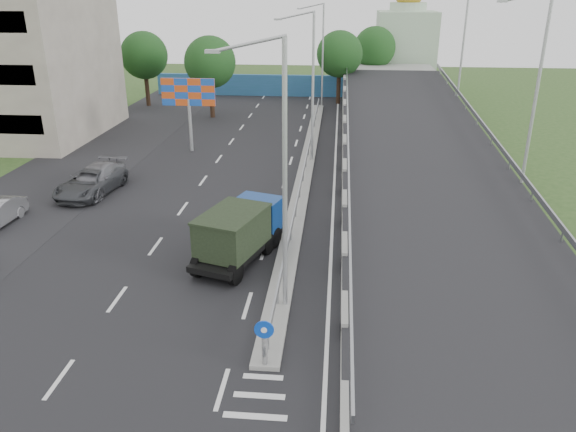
# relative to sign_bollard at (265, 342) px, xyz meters

# --- Properties ---
(ground) EXTENTS (160.00, 160.00, 0.00)m
(ground) POSITION_rel_sign_bollard_xyz_m (0.00, -2.17, -1.03)
(ground) COLOR #2D4C1E
(ground) RESTS_ON ground
(road_surface) EXTENTS (26.00, 90.00, 0.04)m
(road_surface) POSITION_rel_sign_bollard_xyz_m (-3.00, 17.83, -1.03)
(road_surface) COLOR black
(road_surface) RESTS_ON ground
(parking_strip) EXTENTS (8.00, 90.00, 0.05)m
(parking_strip) POSITION_rel_sign_bollard_xyz_m (-16.00, 17.83, -1.03)
(parking_strip) COLOR black
(parking_strip) RESTS_ON ground
(median) EXTENTS (1.00, 44.00, 0.20)m
(median) POSITION_rel_sign_bollard_xyz_m (0.00, 21.83, -0.93)
(median) COLOR gray
(median) RESTS_ON ground
(overpass_ramp) EXTENTS (10.00, 50.00, 3.50)m
(overpass_ramp) POSITION_rel_sign_bollard_xyz_m (7.50, 21.83, 0.72)
(overpass_ramp) COLOR gray
(overpass_ramp) RESTS_ON ground
(median_guardrail) EXTENTS (0.09, 44.00, 0.71)m
(median_guardrail) POSITION_rel_sign_bollard_xyz_m (0.00, 21.83, -0.28)
(median_guardrail) COLOR gray
(median_guardrail) RESTS_ON median
(sign_bollard) EXTENTS (0.64, 0.23, 1.67)m
(sign_bollard) POSITION_rel_sign_bollard_xyz_m (0.00, 0.00, 0.00)
(sign_bollard) COLOR black
(sign_bollard) RESTS_ON median
(lamp_post_near) EXTENTS (2.74, 0.18, 10.08)m
(lamp_post_near) POSITION_rel_sign_bollard_xyz_m (0.11, 3.83, 4.77)
(lamp_post_near) COLOR #B2B5B7
(lamp_post_near) RESTS_ON median
(lamp_post_mid) EXTENTS (2.74, 0.18, 10.08)m
(lamp_post_mid) POSITION_rel_sign_bollard_xyz_m (0.11, 23.83, 4.77)
(lamp_post_mid) COLOR #B2B5B7
(lamp_post_mid) RESTS_ON median
(lamp_post_far) EXTENTS (2.74, 0.18, 10.08)m
(lamp_post_far) POSITION_rel_sign_bollard_xyz_m (0.11, 43.83, 4.77)
(lamp_post_far) COLOR #B2B5B7
(lamp_post_far) RESTS_ON median
(blue_wall) EXTENTS (30.00, 0.50, 2.40)m
(blue_wall) POSITION_rel_sign_bollard_xyz_m (-4.00, 49.83, 0.17)
(blue_wall) COLOR #256088
(blue_wall) RESTS_ON ground
(church) EXTENTS (7.00, 7.00, 13.80)m
(church) POSITION_rel_sign_bollard_xyz_m (10.00, 57.83, 4.28)
(church) COLOR #B2CCAD
(church) RESTS_ON ground
(billboard) EXTENTS (4.00, 0.24, 5.50)m
(billboard) POSITION_rel_sign_bollard_xyz_m (-9.00, 25.83, 3.15)
(billboard) COLOR #B2B5B7
(billboard) RESTS_ON ground
(tree_left_mid) EXTENTS (4.80, 4.80, 7.60)m
(tree_left_mid) POSITION_rel_sign_bollard_xyz_m (-10.00, 37.83, 4.14)
(tree_left_mid) COLOR black
(tree_left_mid) RESTS_ON ground
(tree_median_far) EXTENTS (4.80, 4.80, 7.60)m
(tree_median_far) POSITION_rel_sign_bollard_xyz_m (2.00, 45.83, 4.14)
(tree_median_far) COLOR black
(tree_median_far) RESTS_ON ground
(tree_left_far) EXTENTS (4.80, 4.80, 7.60)m
(tree_left_far) POSITION_rel_sign_bollard_xyz_m (-18.00, 42.83, 4.14)
(tree_left_far) COLOR black
(tree_left_far) RESTS_ON ground
(tree_ramp_far) EXTENTS (4.80, 4.80, 7.60)m
(tree_ramp_far) POSITION_rel_sign_bollard_xyz_m (6.00, 52.83, 4.14)
(tree_ramp_far) COLOR black
(tree_ramp_far) RESTS_ON ground
(dump_truck) EXTENTS (3.75, 6.15, 2.55)m
(dump_truck) POSITION_rel_sign_bollard_xyz_m (-2.15, 7.97, 0.38)
(dump_truck) COLOR black
(dump_truck) RESTS_ON ground
(parked_car_c) EXTENTS (3.17, 5.69, 1.50)m
(parked_car_c) POSITION_rel_sign_bollard_xyz_m (-12.65, 15.76, -0.28)
(parked_car_c) COLOR #383A3D
(parked_car_c) RESTS_ON ground
(parked_car_d) EXTENTS (2.48, 5.48, 1.56)m
(parked_car_d) POSITION_rel_sign_bollard_xyz_m (-12.51, 16.32, -0.26)
(parked_car_d) COLOR slate
(parked_car_d) RESTS_ON ground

